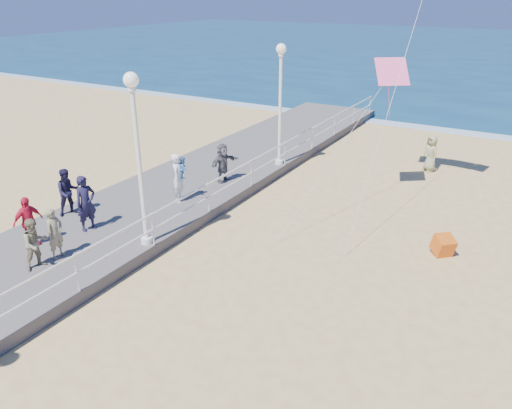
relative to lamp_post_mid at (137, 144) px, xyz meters
The scene contains 17 objects.
ground 6.48m from the lamp_post_mid, ahead, with size 160.00×160.00×0.00m, color tan.
surf_line 21.50m from the lamp_post_mid, 75.37° to the left, with size 160.00×1.20×0.04m, color silver.
boardwalk 4.07m from the lamp_post_mid, behind, with size 5.00×44.00×0.40m, color #67625D.
railing 2.43m from the lamp_post_mid, ahead, with size 0.05×42.00×0.55m.
lamp_post_mid is the anchor object (origin of this frame).
lamp_post_far 9.00m from the lamp_post_mid, 90.00° to the left, with size 0.44×0.44×5.32m.
woman_holding_toddler 4.19m from the lamp_post_mid, 110.92° to the left, with size 0.68×0.44×1.86m, color white.
toddler_held 4.08m from the lamp_post_mid, 107.81° to the left, with size 0.42×0.33×0.87m, color #3782D0.
spectator_0 3.28m from the lamp_post_mid, behind, with size 0.69×0.45×1.89m, color #1A1632.
spectator_1 4.04m from the lamp_post_mid, 121.92° to the right, with size 0.74×0.58×1.53m, color gray.
spectator_3 4.33m from the lamp_post_mid, 147.39° to the right, with size 0.95×0.40×1.63m, color red.
spectator_5 6.39m from the lamp_post_mid, 99.35° to the left, with size 1.50×0.48×1.62m, color #515256.
spectator_6 3.60m from the lamp_post_mid, 129.78° to the right, with size 0.58×0.38×1.58m, color gray.
spectator_7 4.54m from the lamp_post_mid, behind, with size 0.82×0.64×1.70m, color #1A1733.
beach_walker_c 14.31m from the lamp_post_mid, 64.88° to the left, with size 0.83×0.54×1.69m, color #979768.
box_kite 9.98m from the lamp_post_mid, 29.62° to the left, with size 0.55×0.55×0.60m, color red.
kite_diamond_pink 9.75m from the lamp_post_mid, 59.03° to the left, with size 1.19×1.19×0.02m, color #FF5D9D.
Camera 1 is at (4.72, -10.39, 7.82)m, focal length 35.00 mm.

